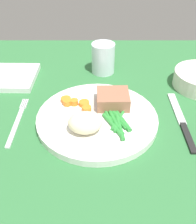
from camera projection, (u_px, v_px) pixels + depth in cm
name	position (u px, v px, depth cm)	size (l,w,h in cm)	color
dining_table	(85.00, 122.00, 58.91)	(120.00, 90.00, 2.00)	#2D6B38
dinner_plate	(98.00, 118.00, 57.16)	(26.52, 26.52, 1.60)	white
meat_portion	(114.00, 99.00, 59.01)	(7.28, 6.81, 3.08)	#936047
mashed_potatoes	(86.00, 123.00, 51.66)	(6.90, 5.62, 4.04)	beige
carrot_slices	(77.00, 103.00, 59.47)	(7.26, 5.83, 1.28)	orange
green_beans	(118.00, 121.00, 54.48)	(6.05, 10.72, 0.89)	#2D8C38
fork	(18.00, 121.00, 57.38)	(1.44, 16.60, 0.40)	silver
knife	(183.00, 122.00, 57.24)	(1.70, 20.50, 0.64)	black
water_glass	(104.00, 60.00, 73.32)	(6.51, 6.51, 8.48)	silver
napkin	(13.00, 77.00, 71.59)	(13.17, 13.70, 1.50)	white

